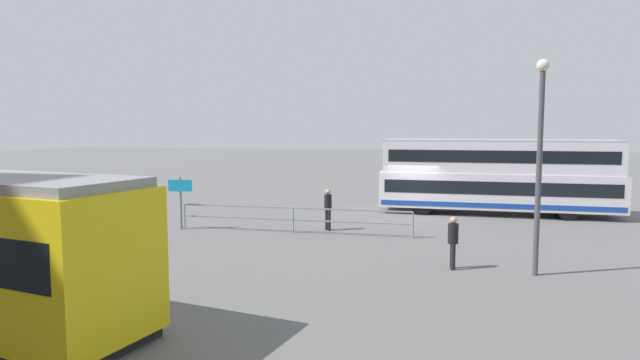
{
  "coord_description": "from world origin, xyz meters",
  "views": [
    {
      "loc": [
        -1.91,
        26.5,
        4.36
      ],
      "look_at": [
        3.32,
        5.4,
        2.25
      ],
      "focal_mm": 30.22,
      "sensor_mm": 36.0,
      "label": 1
    }
  ],
  "objects_px": {
    "pedestrian_near_railing": "(328,206)",
    "street_lamp": "(540,150)",
    "double_decker_bus": "(497,176)",
    "pedestrian_crossing": "(453,239)",
    "info_sign": "(180,194)"
  },
  "relations": [
    {
      "from": "pedestrian_crossing",
      "to": "street_lamp",
      "type": "xyz_separation_m",
      "value": [
        -2.38,
        0.14,
        2.79
      ]
    },
    {
      "from": "info_sign",
      "to": "double_decker_bus",
      "type": "bearing_deg",
      "value": -150.78
    },
    {
      "from": "pedestrian_near_railing",
      "to": "info_sign",
      "type": "distance_m",
      "value": 6.36
    },
    {
      "from": "pedestrian_near_railing",
      "to": "street_lamp",
      "type": "relative_size",
      "value": 0.28
    },
    {
      "from": "double_decker_bus",
      "to": "pedestrian_crossing",
      "type": "relative_size",
      "value": 7.04
    },
    {
      "from": "pedestrian_crossing",
      "to": "street_lamp",
      "type": "relative_size",
      "value": 0.26
    },
    {
      "from": "double_decker_bus",
      "to": "info_sign",
      "type": "height_order",
      "value": "double_decker_bus"
    },
    {
      "from": "pedestrian_near_railing",
      "to": "street_lamp",
      "type": "height_order",
      "value": "street_lamp"
    },
    {
      "from": "pedestrian_near_railing",
      "to": "street_lamp",
      "type": "distance_m",
      "value": 9.69
    },
    {
      "from": "pedestrian_near_railing",
      "to": "double_decker_bus",
      "type": "bearing_deg",
      "value": -139.53
    },
    {
      "from": "pedestrian_crossing",
      "to": "info_sign",
      "type": "bearing_deg",
      "value": -19.08
    },
    {
      "from": "double_decker_bus",
      "to": "info_sign",
      "type": "distance_m",
      "value": 15.45
    },
    {
      "from": "pedestrian_near_railing",
      "to": "street_lamp",
      "type": "bearing_deg",
      "value": 144.51
    },
    {
      "from": "info_sign",
      "to": "street_lamp",
      "type": "height_order",
      "value": "street_lamp"
    },
    {
      "from": "pedestrian_crossing",
      "to": "pedestrian_near_railing",
      "type": "bearing_deg",
      "value": -45.41
    }
  ]
}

